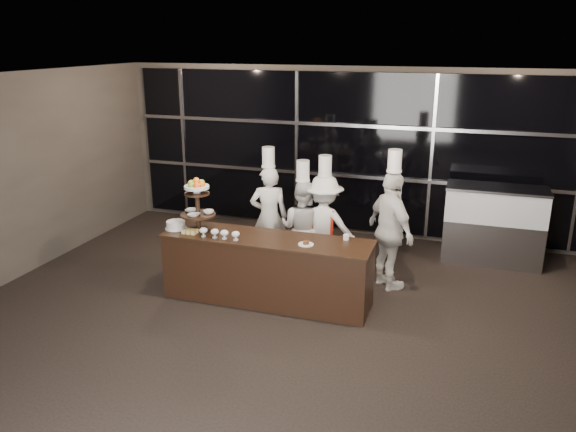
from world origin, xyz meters
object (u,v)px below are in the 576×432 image
(chef_a, at_px, (269,215))
(layer_cake, at_px, (176,225))
(chef_b, at_px, (302,227))
(display_case, at_px, (494,221))
(display_stand, at_px, (197,201))
(buffet_counter, at_px, (267,269))
(chef_d, at_px, (391,230))
(chef_c, at_px, (324,225))

(chef_a, bearing_deg, layer_cake, -126.38)
(chef_b, bearing_deg, display_case, 27.15)
(display_stand, distance_m, chef_a, 1.43)
(buffet_counter, relative_size, layer_cake, 9.47)
(display_case, bearing_deg, chef_b, -152.85)
(chef_d, bearing_deg, chef_c, 170.68)
(buffet_counter, bearing_deg, chef_c, 66.03)
(display_stand, height_order, display_case, display_stand)
(display_stand, xyz_separation_m, display_case, (3.93, 2.46, -0.65))
(chef_c, bearing_deg, display_case, 28.97)
(buffet_counter, bearing_deg, chef_b, 80.27)
(buffet_counter, height_order, chef_d, chef_d)
(buffet_counter, bearing_deg, chef_d, 32.25)
(display_stand, xyz_separation_m, layer_cake, (-0.33, -0.05, -0.37))
(buffet_counter, xyz_separation_m, display_stand, (-1.00, -0.00, 0.87))
(display_stand, height_order, chef_c, chef_c)
(chef_c, bearing_deg, chef_a, 174.74)
(display_case, xyz_separation_m, chef_b, (-2.75, -1.41, 0.06))
(buffet_counter, relative_size, display_case, 1.85)
(buffet_counter, xyz_separation_m, chef_a, (-0.40, 1.20, 0.37))
(chef_b, bearing_deg, buffet_counter, -99.73)
(chef_a, distance_m, chef_c, 0.91)
(display_stand, height_order, chef_a, chef_a)
(display_case, xyz_separation_m, chef_a, (-3.33, -1.26, 0.14))
(buffet_counter, bearing_deg, chef_a, 108.65)
(layer_cake, relative_size, chef_c, 0.16)
(layer_cake, height_order, chef_d, chef_d)
(chef_b, distance_m, chef_d, 1.34)
(display_stand, bearing_deg, buffet_counter, 0.01)
(buffet_counter, bearing_deg, layer_cake, -177.84)
(display_stand, distance_m, chef_b, 1.69)
(buffet_counter, relative_size, chef_b, 1.61)
(chef_b, height_order, chef_c, chef_c)
(chef_c, height_order, chef_d, chef_d)
(chef_a, bearing_deg, buffet_counter, -71.35)
(layer_cake, xyz_separation_m, chef_d, (2.83, 1.00, -0.10))
(display_stand, height_order, layer_cake, display_stand)
(layer_cake, relative_size, chef_b, 0.17)
(chef_a, height_order, chef_c, chef_a)
(layer_cake, distance_m, chef_a, 1.56)
(layer_cake, bearing_deg, display_case, 30.57)
(buffet_counter, xyz_separation_m, chef_b, (0.18, 1.05, 0.28))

